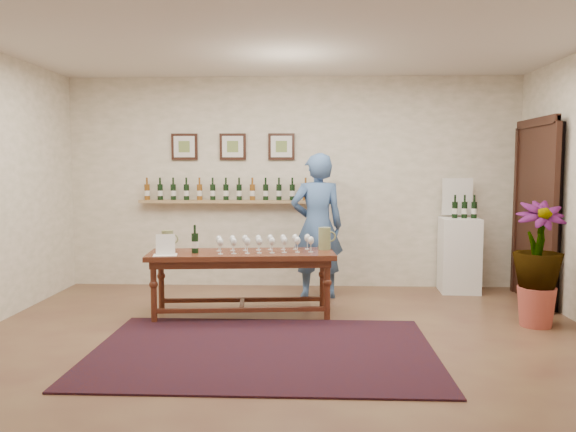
{
  "coord_description": "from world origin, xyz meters",
  "views": [
    {
      "loc": [
        0.22,
        -5.02,
        1.61
      ],
      "look_at": [
        0.0,
        0.8,
        1.1
      ],
      "focal_mm": 35.0,
      "sensor_mm": 36.0,
      "label": 1
    }
  ],
  "objects_px": {
    "tasting_table": "(242,262)",
    "person": "(317,226)",
    "display_pedestal": "(459,255)",
    "potted_plant": "(538,264)"
  },
  "relations": [
    {
      "from": "tasting_table",
      "to": "person",
      "type": "height_order",
      "value": "person"
    },
    {
      "from": "display_pedestal",
      "to": "potted_plant",
      "type": "bearing_deg",
      "value": -76.91
    },
    {
      "from": "potted_plant",
      "to": "person",
      "type": "distance_m",
      "value": 2.51
    },
    {
      "from": "display_pedestal",
      "to": "potted_plant",
      "type": "height_order",
      "value": "potted_plant"
    },
    {
      "from": "display_pedestal",
      "to": "potted_plant",
      "type": "xyz_separation_m",
      "value": [
        0.36,
        -1.57,
        0.16
      ]
    },
    {
      "from": "potted_plant",
      "to": "person",
      "type": "relative_size",
      "value": 0.62
    },
    {
      "from": "display_pedestal",
      "to": "tasting_table",
      "type": "bearing_deg",
      "value": -153.94
    },
    {
      "from": "display_pedestal",
      "to": "potted_plant",
      "type": "relative_size",
      "value": 0.87
    },
    {
      "from": "tasting_table",
      "to": "display_pedestal",
      "type": "relative_size",
      "value": 2.12
    },
    {
      "from": "potted_plant",
      "to": "person",
      "type": "bearing_deg",
      "value": 151.7
    }
  ]
}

